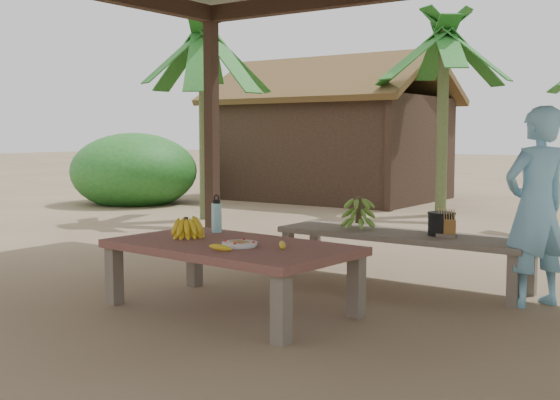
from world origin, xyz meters
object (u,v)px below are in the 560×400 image
Objects in this scene: bench at (402,239)px; woman at (536,207)px; plate at (239,244)px; water_flask at (217,216)px; work_table at (231,252)px; cooking_pot at (441,224)px; ripe_banana_bunch at (186,226)px.

woman reaches higher than bench.
plate reaches higher than bench.
woman is (1.63, 1.51, 0.23)m from plate.
water_flask is (-1.10, -1.16, 0.23)m from bench.
woman is (1.78, 1.42, 0.32)m from work_table.
woman is (2.24, 1.04, 0.12)m from water_flask.
cooking_pot is (0.34, 0.03, 0.15)m from bench.
woman reaches higher than plate.
ripe_banana_bunch is 1.28× the size of cooking_pot.
work_table is 0.19m from plate.
work_table is 1.67m from bench.
woman is (1.14, -0.12, 0.36)m from bench.
ripe_banana_bunch is 2.65m from woman.
ripe_banana_bunch is at bearing 168.74° from plate.
woman is at bearing -10.77° from cooking_pot.
plate is 1.86m from cooking_pot.
woman is at bearing 42.78° from plate.
woman reaches higher than water_flask.
cooking_pot is 0.84m from woman.
water_flask is at bearing 142.02° from plate.
cooking_pot is at bearing 63.40° from plate.
plate is 0.83× the size of water_flask.
ripe_banana_bunch reaches higher than cooking_pot.
water_flask is at bearing -31.19° from woman.
cooking_pot reaches higher than bench.
ripe_banana_bunch is at bearing -92.33° from water_flask.
cooking_pot is 0.15× the size of woman.
cooking_pot is at bearing 46.66° from ripe_banana_bunch.
plate is at bearing -37.98° from water_flask.
work_table is at bearing 149.82° from plate.
plate is at bearing -25.77° from work_table.
plate reaches higher than work_table.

